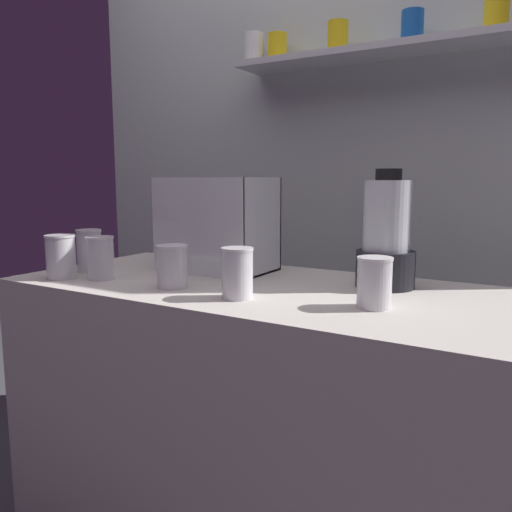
% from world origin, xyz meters
% --- Properties ---
extents(counter, '(1.40, 0.64, 0.90)m').
position_xyz_m(counter, '(0.00, 0.00, 0.45)').
color(counter, beige).
rests_on(counter, ground_plane).
extents(back_wall_unit, '(2.60, 0.24, 2.50)m').
position_xyz_m(back_wall_unit, '(0.00, 0.77, 1.26)').
color(back_wall_unit, silver).
rests_on(back_wall_unit, ground_plane).
extents(carrot_display_bin, '(0.34, 0.23, 0.30)m').
position_xyz_m(carrot_display_bin, '(-0.22, 0.13, 1.00)').
color(carrot_display_bin, white).
rests_on(carrot_display_bin, counter).
extents(blender_pitcher, '(0.16, 0.16, 0.32)m').
position_xyz_m(blender_pitcher, '(0.32, 0.15, 1.03)').
color(blender_pitcher, black).
rests_on(blender_pitcher, counter).
extents(juice_cup_orange_far_left, '(0.08, 0.08, 0.13)m').
position_xyz_m(juice_cup_orange_far_left, '(-0.56, -0.10, 0.96)').
color(juice_cup_orange_far_left, white).
rests_on(juice_cup_orange_far_left, counter).
extents(juice_cup_carrot_left, '(0.09, 0.09, 0.13)m').
position_xyz_m(juice_cup_carrot_left, '(-0.54, -0.22, 0.96)').
color(juice_cup_carrot_left, white).
rests_on(juice_cup_carrot_left, counter).
extents(juice_cup_pomegranate_middle, '(0.08, 0.08, 0.13)m').
position_xyz_m(juice_cup_pomegranate_middle, '(-0.43, -0.17, 0.96)').
color(juice_cup_pomegranate_middle, white).
rests_on(juice_cup_pomegranate_middle, counter).
extents(juice_cup_carrot_right, '(0.09, 0.09, 0.12)m').
position_xyz_m(juice_cup_carrot_right, '(-0.18, -0.15, 0.95)').
color(juice_cup_carrot_right, white).
rests_on(juice_cup_carrot_right, counter).
extents(juice_cup_carrot_far_right, '(0.08, 0.08, 0.13)m').
position_xyz_m(juice_cup_carrot_far_right, '(0.05, -0.17, 0.96)').
color(juice_cup_carrot_far_right, white).
rests_on(juice_cup_carrot_far_right, counter).
extents(juice_cup_orange_rightmost, '(0.08, 0.08, 0.12)m').
position_xyz_m(juice_cup_orange_rightmost, '(0.37, -0.09, 0.95)').
color(juice_cup_orange_rightmost, white).
rests_on(juice_cup_orange_rightmost, counter).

